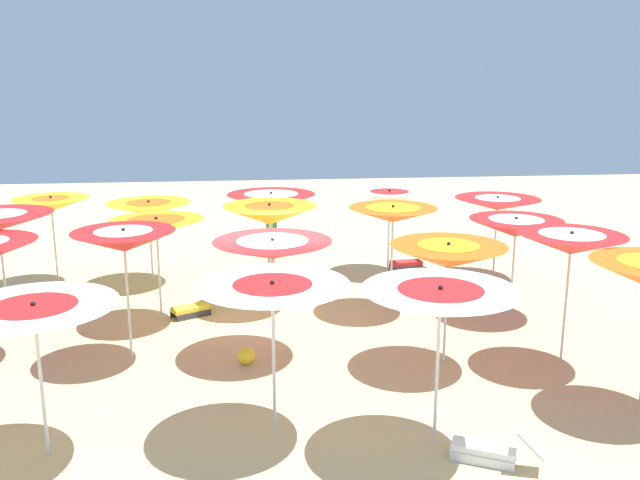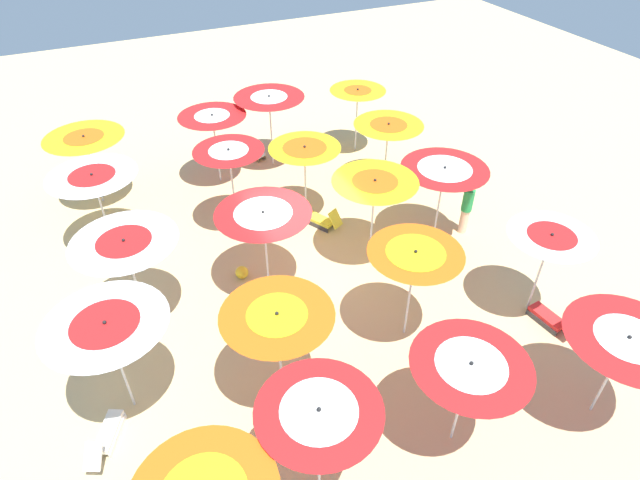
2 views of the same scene
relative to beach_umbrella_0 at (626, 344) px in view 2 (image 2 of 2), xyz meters
The scene contains 26 objects.
ground 7.33m from the beach_umbrella_0, 149.47° to the right, with size 43.48×43.48×0.04m, color #D1B57F.
beach_umbrella_0 is the anchor object (origin of this frame).
beach_umbrella_1 2.85m from the beach_umbrella_0, 163.46° to the left, with size 1.90×1.90×2.29m.
beach_umbrella_2 5.96m from the beach_umbrella_0, behind, with size 2.28×2.28×2.37m.
beach_umbrella_3 9.10m from the beach_umbrella_0, behind, with size 2.13×2.13×2.18m.
beach_umbrella_4 11.58m from the beach_umbrella_0, behind, with size 1.90×1.90×2.30m.
beach_umbrella_5 2.98m from the beach_umbrella_0, 102.76° to the right, with size 2.07×2.07×2.25m.
beach_umbrella_6 4.05m from the beach_umbrella_0, 145.04° to the right, with size 2.00×2.00×2.45m.
beach_umbrella_7 6.30m from the beach_umbrella_0, 164.20° to the right, with size 2.16×2.16×2.44m.
beach_umbrella_8 8.89m from the beach_umbrella_0, 163.38° to the right, with size 2.01×2.01×2.35m.
beach_umbrella_9 12.06m from the beach_umbrella_0, 168.73° to the right, with size 2.28×2.28×2.50m.
beach_umbrella_10 5.70m from the beach_umbrella_0, 97.37° to the right, with size 1.94×1.94×2.54m.
beach_umbrella_11 6.22m from the beach_umbrella_0, 118.44° to the right, with size 2.12×2.12×2.35m.
beach_umbrella_12 7.66m from the beach_umbrella_0, 143.00° to the right, with size 2.26×2.26×2.30m.
beach_umbrella_13 9.97m from the beach_umbrella_0, 152.64° to the right, with size 1.90×1.90×2.55m.
beach_umbrella_14 12.31m from the beach_umbrella_0, 159.45° to the right, with size 2.09×2.09×2.36m.
beach_umbrella_16 9.18m from the beach_umbrella_0, 115.29° to the right, with size 2.23×2.23×2.44m.
beach_umbrella_17 9.88m from the beach_umbrella_0, 129.14° to the right, with size 2.28×2.28×2.40m.
beach_umbrella_18 12.41m from the beach_umbrella_0, 139.82° to the right, with size 2.27×2.27×2.31m.
beach_umbrella_19 14.32m from the beach_umbrella_0, 146.01° to the right, with size 2.28×2.28×2.26m.
lounger_0 9.63m from the beach_umbrella_0, 110.20° to the right, with size 1.28×0.85×0.60m.
lounger_1 2.89m from the beach_umbrella_0, 156.70° to the left, with size 1.21×0.51×0.64m.
lounger_2 8.33m from the beach_umbrella_0, 163.52° to the right, with size 1.15×0.85×0.69m.
lounger_3 13.08m from the beach_umbrella_0, 167.30° to the right, with size 1.27×0.82×0.60m.
beachgoer_0 6.15m from the beach_umbrella_0, 168.19° to the left, with size 0.30×0.30×1.62m.
beach_ball 8.61m from the beach_umbrella_0, 142.37° to the right, with size 0.34×0.34×0.34m, color yellow.
Camera 2 is at (9.41, -3.91, 9.17)m, focal length 29.42 mm.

